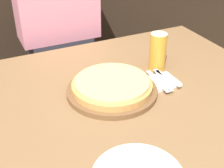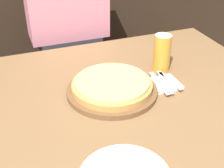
# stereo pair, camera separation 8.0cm
# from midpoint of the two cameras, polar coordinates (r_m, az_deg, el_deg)

# --- Properties ---
(pizza_on_board) EXTENTS (0.34, 0.34, 0.06)m
(pizza_on_board) POSITION_cam_midpoint_polar(r_m,az_deg,el_deg) (1.16, 1.96, -0.64)
(pizza_on_board) COLOR brown
(pizza_on_board) RESTS_ON dining_table
(beer_glass) EXTENTS (0.07, 0.07, 0.16)m
(beer_glass) POSITION_cam_midpoint_polar(r_m,az_deg,el_deg) (1.32, 10.88, 5.82)
(beer_glass) COLOR gold
(beer_glass) RESTS_ON dining_table
(napkin_stack) EXTENTS (0.11, 0.11, 0.01)m
(napkin_stack) POSITION_cam_midpoint_polar(r_m,az_deg,el_deg) (1.25, 11.42, 0.02)
(napkin_stack) COLOR white
(napkin_stack) RESTS_ON dining_table
(fork) EXTENTS (0.03, 0.17, 0.00)m
(fork) POSITION_cam_midpoint_polar(r_m,az_deg,el_deg) (1.23, 10.46, 0.15)
(fork) COLOR silver
(fork) RESTS_ON napkin_stack
(dinner_knife) EXTENTS (0.05, 0.17, 0.00)m
(dinner_knife) POSITION_cam_midpoint_polar(r_m,az_deg,el_deg) (1.24, 11.46, 0.36)
(dinner_knife) COLOR silver
(dinner_knife) RESTS_ON napkin_stack
(spoon) EXTENTS (0.03, 0.15, 0.00)m
(spoon) POSITION_cam_midpoint_polar(r_m,az_deg,el_deg) (1.25, 12.44, 0.56)
(spoon) COLOR silver
(spoon) RESTS_ON napkin_stack
(diner_person) EXTENTS (0.41, 0.20, 1.35)m
(diner_person) POSITION_cam_midpoint_polar(r_m,az_deg,el_deg) (1.77, -6.44, 6.28)
(diner_person) COLOR #33333D
(diner_person) RESTS_ON ground_plane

